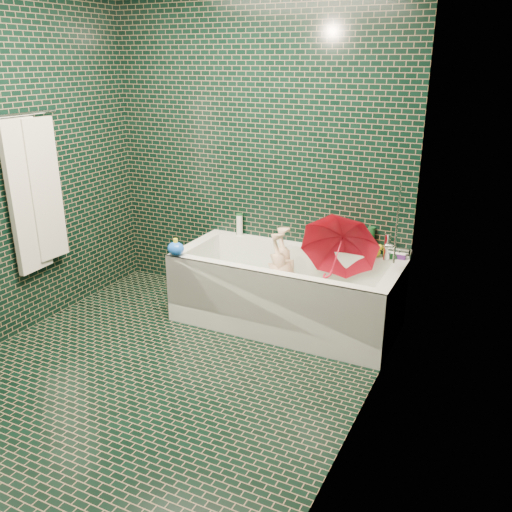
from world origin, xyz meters
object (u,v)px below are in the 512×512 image
at_px(child, 286,287).
at_px(rubber_duck, 376,251).
at_px(umbrella, 337,255).
at_px(bath_toy, 176,248).
at_px(bathtub, 285,299).

xyz_separation_m(child, rubber_duck, (0.59, 0.33, 0.28)).
relative_size(umbrella, bath_toy, 3.64).
xyz_separation_m(umbrella, rubber_duck, (0.22, 0.25, -0.02)).
bearing_deg(rubber_duck, child, -171.96).
bearing_deg(bathtub, bath_toy, -157.53).
bearing_deg(rubber_duck, bathtub, -172.66).
bearing_deg(bathtub, umbrella, 11.30).
relative_size(child, rubber_duck, 7.52).
height_order(child, umbrella, umbrella).
distance_m(bathtub, bath_toy, 0.93).
xyz_separation_m(bathtub, bath_toy, (-0.77, -0.32, 0.40)).
height_order(child, bath_toy, bath_toy).
bearing_deg(bathtub, child, -15.81).
xyz_separation_m(bathtub, child, (0.01, -0.00, 0.10)).
bearing_deg(umbrella, rubber_duck, 53.19).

